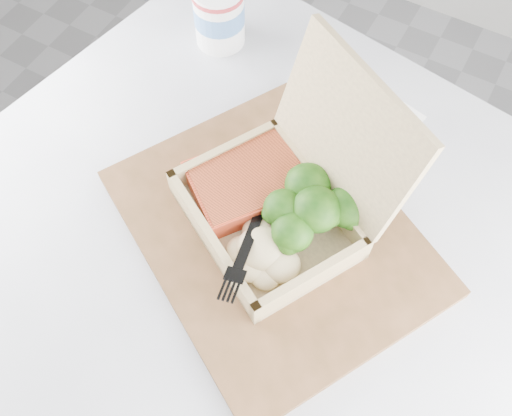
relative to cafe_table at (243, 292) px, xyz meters
The scene contains 9 objects.
cafe_table is the anchor object (origin of this frame).
serving_tray 0.20m from the cafe_table, 35.53° to the left, with size 0.38×0.30×0.02m, color brown.
takeout_container 0.26m from the cafe_table, 55.32° to the left, with size 0.28×0.28×0.19m.
salmon_fillet 0.23m from the cafe_table, 109.30° to the left, with size 0.10×0.14×0.03m, color #DB4D2A.
broccoli_pile 0.25m from the cafe_table, 31.82° to the left, with size 0.13×0.13×0.05m, color #356516, non-canonical shape.
mashed_potatoes 0.23m from the cafe_table, 24.12° to the right, with size 0.09×0.08×0.03m, color beige.
plastic_fork 0.24m from the cafe_table, 20.42° to the left, with size 0.05×0.16×0.03m.
paper_cup 0.42m from the cafe_table, 124.91° to the left, with size 0.08×0.08×0.10m.
receipt 0.31m from the cafe_table, 70.98° to the left, with size 0.08×0.15×0.00m, color white.
Camera 1 is at (0.60, 0.35, 1.36)m, focal length 40.00 mm.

